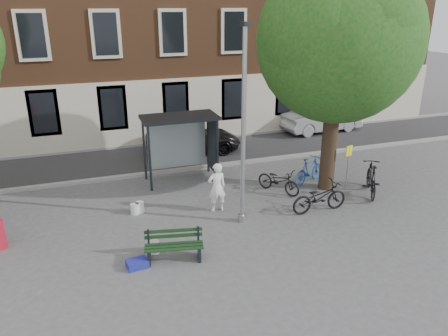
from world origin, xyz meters
name	(u,v)px	position (x,y,z in m)	size (l,w,h in m)	color
ground	(242,221)	(0.00, 0.00, 0.00)	(90.00, 90.00, 0.00)	#4C4C4F
road	(187,154)	(0.00, 7.00, 0.01)	(40.00, 4.00, 0.01)	#28282B
curb_near	(199,168)	(0.00, 5.00, 0.06)	(40.00, 0.25, 0.12)	gray
curb_far	(177,141)	(0.00, 9.00, 0.06)	(40.00, 0.25, 0.12)	gray
lamppost	(243,138)	(0.00, 0.00, 2.78)	(0.28, 0.35, 6.11)	#9EA0A3
tree_right	(341,34)	(4.01, 1.38, 5.62)	(5.76, 5.60, 8.20)	black
bus_shelter	(189,132)	(-0.61, 4.11, 1.92)	(2.85, 1.45, 2.62)	#1E2328
painter	(217,187)	(-0.52, 1.00, 0.85)	(0.62, 0.41, 1.70)	white
bench	(174,247)	(-2.56, -1.45, 0.37)	(1.65, 0.82, 0.81)	#1E2328
bike_a	(319,197)	(2.70, -0.18, 0.52)	(0.69, 1.99, 1.05)	black
bike_b	(309,170)	(3.62, 2.14, 0.53)	(0.50, 1.76, 1.06)	#1C4D9A
bike_c	(279,181)	(2.11, 1.70, 0.47)	(0.62, 1.77, 0.93)	black
bike_d	(371,179)	(5.23, 0.46, 0.61)	(0.57, 2.02, 1.21)	black
car_dark	(193,139)	(0.42, 7.34, 0.61)	(2.04, 4.42, 1.23)	black
car_silver	(322,118)	(7.91, 8.36, 0.73)	(1.55, 4.45, 1.47)	#9D9FA5
blue_crate	(137,264)	(-3.58, -1.50, 0.10)	(0.55, 0.40, 0.20)	navy
bucket_a	(155,247)	(-3.00, -0.94, 0.18)	(0.28, 0.28, 0.36)	silver
bucket_b	(135,209)	(-3.18, 1.66, 0.18)	(0.28, 0.28, 0.36)	silver
bucket_c	(140,207)	(-3.00, 1.74, 0.18)	(0.28, 0.28, 0.36)	white
notice_sign	(348,159)	(4.60, 1.08, 1.23)	(0.29, 0.11, 1.74)	#9EA0A3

